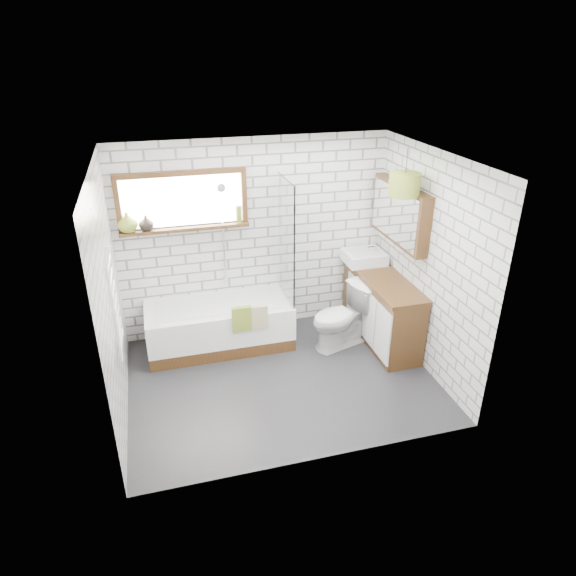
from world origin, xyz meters
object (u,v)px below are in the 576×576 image
object	(u,v)px
basin	(364,257)
toilet	(342,317)
pendant	(404,184)
bathtub	(219,325)
vanity	(381,308)

from	to	relation	value
basin	toilet	bearing A→B (deg)	-132.70
toilet	pendant	size ratio (longest dim) A/B	2.38
toilet	pendant	world-z (taller)	pendant
bathtub	pendant	size ratio (longest dim) A/B	5.27
bathtub	pendant	bearing A→B (deg)	-18.35
toilet	pendant	distance (m)	1.80
vanity	basin	distance (m)	0.72
vanity	basin	world-z (taller)	basin
bathtub	vanity	distance (m)	2.06
pendant	bathtub	bearing A→B (deg)	161.65
vanity	toilet	world-z (taller)	vanity
bathtub	vanity	size ratio (longest dim) A/B	1.17
vanity	pendant	bearing A→B (deg)	-90.93
vanity	pendant	xyz separation A→B (m)	(-0.00, -0.29, 1.66)
bathtub	pendant	world-z (taller)	pendant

